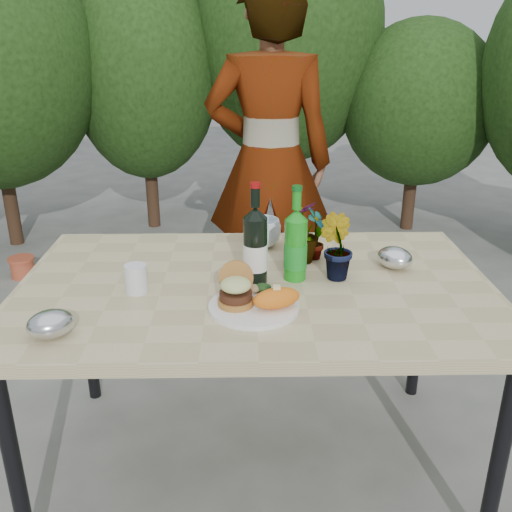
{
  "coord_description": "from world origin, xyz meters",
  "views": [
    {
      "loc": [
        -0.03,
        -1.75,
        1.56
      ],
      "look_at": [
        0.0,
        -0.08,
        0.88
      ],
      "focal_mm": 40.0,
      "sensor_mm": 36.0,
      "label": 1
    }
  ],
  "objects_px": {
    "patio_table": "(256,298)",
    "wine_bottle": "(255,246)",
    "person": "(269,163)",
    "dinner_plate": "(254,307)"
  },
  "relations": [
    {
      "from": "dinner_plate",
      "to": "wine_bottle",
      "type": "bearing_deg",
      "value": 87.73
    },
    {
      "from": "patio_table",
      "to": "dinner_plate",
      "type": "distance_m",
      "value": 0.2
    },
    {
      "from": "dinner_plate",
      "to": "wine_bottle",
      "type": "relative_size",
      "value": 0.81
    },
    {
      "from": "wine_bottle",
      "to": "person",
      "type": "xyz_separation_m",
      "value": [
        0.09,
        1.13,
        0.03
      ]
    },
    {
      "from": "dinner_plate",
      "to": "wine_bottle",
      "type": "distance_m",
      "value": 0.24
    },
    {
      "from": "patio_table",
      "to": "wine_bottle",
      "type": "relative_size",
      "value": 4.64
    },
    {
      "from": "dinner_plate",
      "to": "wine_bottle",
      "type": "xyz_separation_m",
      "value": [
        0.01,
        0.21,
        0.12
      ]
    },
    {
      "from": "patio_table",
      "to": "wine_bottle",
      "type": "bearing_deg",
      "value": 92.36
    },
    {
      "from": "dinner_plate",
      "to": "person",
      "type": "distance_m",
      "value": 1.35
    },
    {
      "from": "patio_table",
      "to": "wine_bottle",
      "type": "distance_m",
      "value": 0.18
    }
  ]
}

